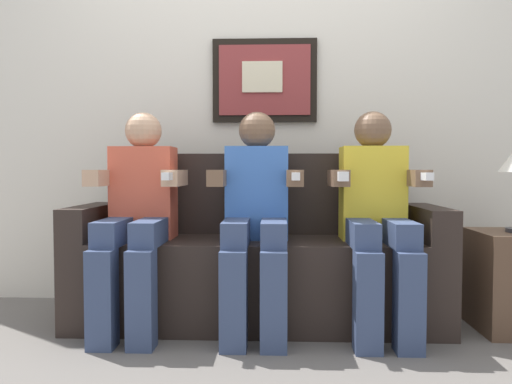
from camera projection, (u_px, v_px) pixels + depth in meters
The scene contains 6 objects.
ground_plane at pixel (255, 341), 2.35m from camera, with size 5.62×5.62×0.00m, color #66605B.
back_wall_assembly at pixel (260, 90), 3.06m from camera, with size 4.32×0.10×2.60m.
couch at pixel (257, 263), 2.66m from camera, with size 1.92×0.58×0.90m.
person_on_left at pixel (138, 210), 2.51m from camera, with size 0.46×0.56×1.11m.
person_in_middle at pixel (256, 211), 2.48m from camera, with size 0.46×0.56×1.11m.
person_on_right at pixel (377, 211), 2.46m from camera, with size 0.46×0.56×1.11m.
Camera 1 is at (0.10, -2.32, 0.81)m, focal length 34.96 mm.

